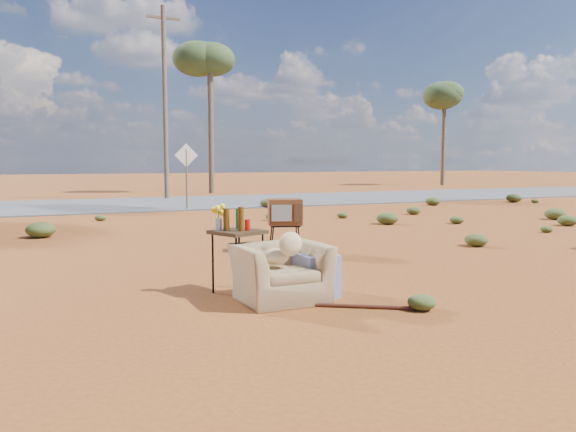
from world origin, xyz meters
name	(u,v)px	position (x,y,z in m)	size (l,w,h in m)	color
ground	(303,288)	(0.00, 0.00, 0.00)	(140.00, 140.00, 0.00)	brown
highway	(127,204)	(0.00, 15.00, 0.02)	(140.00, 7.00, 0.04)	#565659
armchair	(287,265)	(-0.44, -0.47, 0.41)	(1.19, 0.76, 0.88)	#947850
tv_unit	(285,213)	(0.94, 2.70, 0.70)	(0.70, 0.63, 0.94)	black
side_table	(233,228)	(-0.89, 0.08, 0.79)	(0.70, 0.70, 1.07)	#362513
rusty_bar	(335,306)	(-0.10, -1.02, 0.02)	(0.04, 0.04, 1.63)	#522315
road_sign	(186,164)	(1.50, 12.00, 1.50)	(0.78, 0.06, 2.19)	brown
eucalyptus_center	(210,63)	(5.00, 21.00, 6.43)	(3.20, 3.20, 7.60)	brown
eucalyptus_right	(445,96)	(22.00, 24.00, 5.94)	(3.20, 3.20, 7.10)	brown
utility_pole_center	(165,100)	(2.00, 17.50, 4.15)	(1.40, 0.20, 8.00)	brown
scrub_patch	(165,238)	(-0.82, 4.41, 0.14)	(17.49, 8.07, 0.33)	#455224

